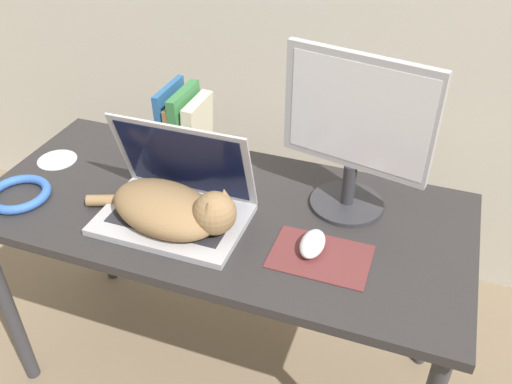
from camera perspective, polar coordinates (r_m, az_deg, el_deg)
desk at (r=1.54m, az=-3.60°, el=-3.95°), size 1.34×0.61×0.70m
laptop at (r=1.44m, az=-8.43°, el=-0.94°), size 0.38×0.26×0.26m
cat at (r=1.40m, az=-8.75°, el=-1.80°), size 0.44×0.26×0.14m
external_monitor at (r=1.38m, az=10.43°, el=6.37°), size 0.39×0.20×0.43m
mousepad at (r=1.34m, az=6.80°, el=-6.76°), size 0.24×0.16×0.00m
computer_mouse at (r=1.34m, az=5.97°, el=-5.43°), size 0.06×0.11×0.04m
book_row at (r=1.65m, az=-7.42°, el=6.77°), size 0.12×0.17×0.24m
cable_coil at (r=1.65m, az=-23.69°, el=-0.19°), size 0.17×0.17×0.03m
cd_disc at (r=1.79m, az=-20.19°, el=3.19°), size 0.12×0.12×0.00m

